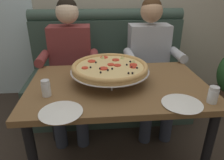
{
  "coord_description": "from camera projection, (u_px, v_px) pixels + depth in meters",
  "views": [
    {
      "loc": [
        -0.16,
        -1.32,
        1.37
      ],
      "look_at": [
        -0.04,
        0.01,
        0.76
      ],
      "focal_mm": 33.44,
      "sensor_mm": 36.0,
      "label": 1
    }
  ],
  "objects": [
    {
      "name": "booth_bench",
      "position": [
        109.0,
        78.0,
        2.41
      ],
      "size": [
        1.75,
        0.78,
        1.13
      ],
      "color": "#384C42",
      "rests_on": "ground_plane"
    },
    {
      "name": "shaker_oregano",
      "position": [
        213.0,
        96.0,
        1.22
      ],
      "size": [
        0.06,
        0.06,
        0.1
      ],
      "color": "white",
      "rests_on": "dining_table"
    },
    {
      "name": "diner_right",
      "position": [
        150.0,
        58.0,
        2.07
      ],
      "size": [
        0.54,
        0.64,
        1.27
      ],
      "color": "#2D3342",
      "rests_on": "ground_plane"
    },
    {
      "name": "diner_left",
      "position": [
        70.0,
        61.0,
        2.0
      ],
      "size": [
        0.54,
        0.64,
        1.27
      ],
      "color": "#2D3342",
      "rests_on": "ground_plane"
    },
    {
      "name": "dining_table",
      "position": [
        118.0,
        95.0,
        1.51
      ],
      "size": [
        1.25,
        0.8,
        0.74
      ],
      "color": "brown",
      "rests_on": "ground_plane"
    },
    {
      "name": "plate_near_left",
      "position": [
        61.0,
        111.0,
        1.14
      ],
      "size": [
        0.24,
        0.24,
        0.02
      ],
      "color": "white",
      "rests_on": "dining_table"
    },
    {
      "name": "pizza",
      "position": [
        110.0,
        67.0,
        1.47
      ],
      "size": [
        0.56,
        0.56,
        0.14
      ],
      "color": "silver",
      "rests_on": "dining_table"
    },
    {
      "name": "plate_near_right",
      "position": [
        182.0,
        103.0,
        1.22
      ],
      "size": [
        0.24,
        0.24,
        0.02
      ],
      "color": "white",
      "rests_on": "dining_table"
    },
    {
      "name": "shaker_parmesan",
      "position": [
        46.0,
        89.0,
        1.3
      ],
      "size": [
        0.06,
        0.06,
        0.11
      ],
      "color": "white",
      "rests_on": "dining_table"
    }
  ]
}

